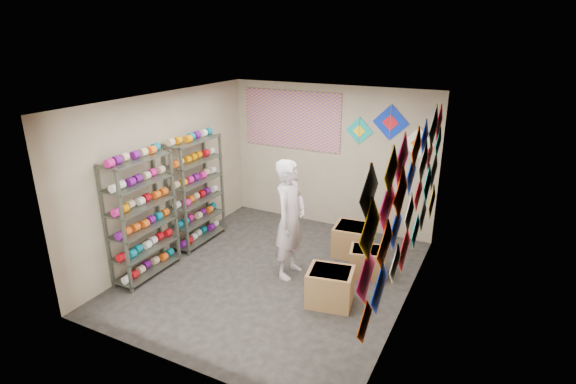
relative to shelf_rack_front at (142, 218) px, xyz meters
The scene contains 12 objects.
ground 2.19m from the shelf_rack_front, 25.53° to the left, with size 4.50×4.50×0.00m, color black.
room_walls 2.09m from the shelf_rack_front, 25.53° to the left, with size 4.50×4.50×4.50m.
shelf_rack_front is the anchor object (origin of this frame).
shelf_rack_back 1.30m from the shelf_rack_front, 90.00° to the left, with size 0.40×1.10×1.90m, color #4C5147.
string_spools 0.66m from the shelf_rack_front, 90.00° to the left, with size 0.12×2.36×0.12m.
kite_wall_display 3.92m from the shelf_rack_front, 12.83° to the left, with size 0.06×4.28×2.08m.
back_wall_kites 4.35m from the shelf_rack_front, 46.88° to the left, with size 1.59×0.02×0.92m.
poster 3.40m from the shelf_rack_front, 72.35° to the left, with size 2.00×0.01×1.10m, color #67479B.
shopkeeper 2.23m from the shelf_rack_front, 26.76° to the left, with size 0.45×0.68×1.86m, color beige.
carton_a 2.98m from the shelf_rack_front, 10.59° to the left, with size 0.61×0.51×0.51m, color olive.
carton_b 3.51m from the shelf_rack_front, 26.33° to the left, with size 0.54×0.44×0.44m, color olive.
carton_c 3.40m from the shelf_rack_front, 38.69° to the left, with size 0.54×0.59×0.51m, color olive.
Camera 1 is at (2.99, -5.40, 3.60)m, focal length 28.00 mm.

